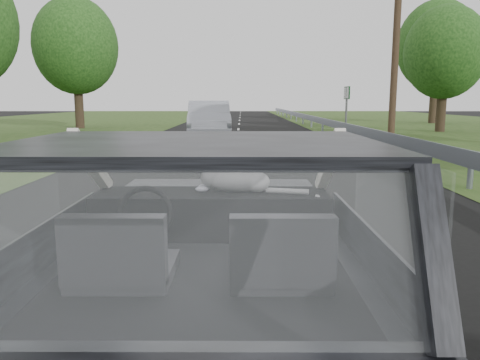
{
  "coord_description": "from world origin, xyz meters",
  "views": [
    {
      "loc": [
        0.21,
        -2.52,
        1.62
      ],
      "look_at": [
        0.2,
        0.55,
        1.1
      ],
      "focal_mm": 35.0,
      "sensor_mm": 36.0,
      "label": 1
    }
  ],
  "objects_px": {
    "subject_car": "(205,262)",
    "cat": "(236,179)",
    "other_car": "(209,120)",
    "highway_sign": "(346,113)",
    "utility_pole": "(396,36)"
  },
  "relations": [
    {
      "from": "highway_sign",
      "to": "utility_pole",
      "type": "relative_size",
      "value": 0.28
    },
    {
      "from": "subject_car",
      "to": "utility_pole",
      "type": "bearing_deg",
      "value": 68.99
    },
    {
      "from": "cat",
      "to": "other_car",
      "type": "relative_size",
      "value": 0.12
    },
    {
      "from": "subject_car",
      "to": "cat",
      "type": "bearing_deg",
      "value": 75.27
    },
    {
      "from": "subject_car",
      "to": "utility_pole",
      "type": "height_order",
      "value": "utility_pole"
    },
    {
      "from": "subject_car",
      "to": "highway_sign",
      "type": "distance_m",
      "value": 18.17
    },
    {
      "from": "other_car",
      "to": "highway_sign",
      "type": "height_order",
      "value": "highway_sign"
    },
    {
      "from": "subject_car",
      "to": "cat",
      "type": "xyz_separation_m",
      "value": [
        0.17,
        0.64,
        0.36
      ]
    },
    {
      "from": "utility_pole",
      "to": "other_car",
      "type": "bearing_deg",
      "value": 162.7
    },
    {
      "from": "subject_car",
      "to": "highway_sign",
      "type": "height_order",
      "value": "highway_sign"
    },
    {
      "from": "cat",
      "to": "utility_pole",
      "type": "height_order",
      "value": "utility_pole"
    },
    {
      "from": "cat",
      "to": "highway_sign",
      "type": "bearing_deg",
      "value": 83.17
    },
    {
      "from": "cat",
      "to": "subject_car",
      "type": "bearing_deg",
      "value": -96.75
    },
    {
      "from": "subject_car",
      "to": "other_car",
      "type": "distance_m",
      "value": 17.48
    },
    {
      "from": "highway_sign",
      "to": "cat",
      "type": "bearing_deg",
      "value": -106.4
    }
  ]
}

